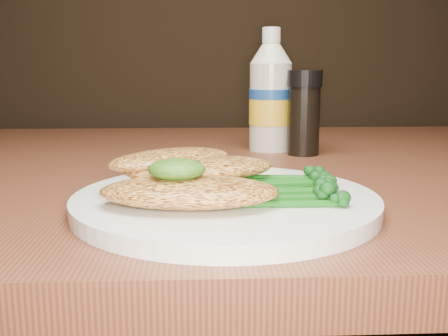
{
  "coord_description": "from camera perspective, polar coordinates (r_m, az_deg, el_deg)",
  "views": [
    {
      "loc": [
        -0.05,
        0.34,
        0.88
      ],
      "look_at": [
        -0.03,
        0.81,
        0.79
      ],
      "focal_mm": 42.66,
      "sensor_mm": 36.0,
      "label": 1
    }
  ],
  "objects": [
    {
      "name": "mayo_bottle",
      "position": [
        0.82,
        5.0,
        8.33
      ],
      "size": [
        0.07,
        0.07,
        0.19
      ],
      "primitive_type": null,
      "rotation": [
        0.0,
        0.0,
        -0.14
      ],
      "color": "beige",
      "rests_on": "dining_table"
    },
    {
      "name": "pesto_front",
      "position": [
        0.45,
        -5.05,
        -0.13
      ],
      "size": [
        0.05,
        0.04,
        0.02
      ],
      "primitive_type": "ellipsoid",
      "rotation": [
        0.0,
        0.0,
        -0.0
      ],
      "color": "#083207",
      "rests_on": "chicken_front"
    },
    {
      "name": "chicken_front",
      "position": [
        0.45,
        -3.72,
        -2.54
      ],
      "size": [
        0.16,
        0.09,
        0.02
      ],
      "primitive_type": "ellipsoid",
      "rotation": [
        0.0,
        0.0,
        -0.06
      ],
      "color": "gold",
      "rests_on": "plate"
    },
    {
      "name": "chicken_mid",
      "position": [
        0.5,
        -2.52,
        -0.08
      ],
      "size": [
        0.16,
        0.11,
        0.02
      ],
      "primitive_type": "ellipsoid",
      "rotation": [
        0.0,
        0.0,
        0.28
      ],
      "color": "gold",
      "rests_on": "plate"
    },
    {
      "name": "broccolini_bundle",
      "position": [
        0.48,
        5.67,
        -1.77
      ],
      "size": [
        0.14,
        0.11,
        0.02
      ],
      "primitive_type": null,
      "rotation": [
        0.0,
        0.0,
        0.04
      ],
      "color": "#155913",
      "rests_on": "plate"
    },
    {
      "name": "plate",
      "position": [
        0.49,
        0.16,
        -3.68
      ],
      "size": [
        0.28,
        0.28,
        0.01
      ],
      "primitive_type": "cylinder",
      "color": "white",
      "rests_on": "dining_table"
    },
    {
      "name": "chicken_back",
      "position": [
        0.51,
        -5.73,
        0.91
      ],
      "size": [
        0.14,
        0.13,
        0.02
      ],
      "primitive_type": "ellipsoid",
      "rotation": [
        0.0,
        0.0,
        0.59
      ],
      "color": "gold",
      "rests_on": "plate"
    },
    {
      "name": "pepper_grinder",
      "position": [
        0.79,
        8.56,
        5.85
      ],
      "size": [
        0.06,
        0.06,
        0.12
      ],
      "primitive_type": null,
      "rotation": [
        0.0,
        0.0,
        0.22
      ],
      "color": "black",
      "rests_on": "dining_table"
    }
  ]
}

